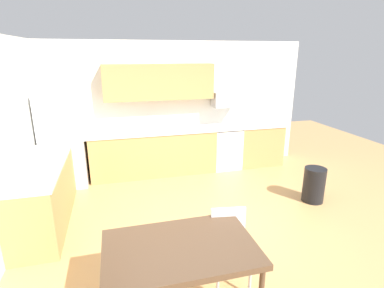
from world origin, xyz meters
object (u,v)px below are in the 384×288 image
Objects in this scene: oven_range at (225,147)px; trash_bin at (314,185)px; refrigerator at (63,140)px; chair_near_table at (230,242)px; microwave at (225,99)px; dining_table at (180,252)px.

trash_bin is (0.89, -1.92, -0.16)m from oven_range.
oven_range is at bearing 1.40° from refrigerator.
refrigerator reaches higher than chair_near_table.
microwave is (3.28, 0.18, 0.61)m from refrigerator.
oven_range is (3.28, 0.08, -0.44)m from refrigerator.
microwave is at bearing 3.14° from refrigerator.
oven_range is at bearing 63.15° from dining_table.
chair_near_table is (2.06, -3.25, -0.39)m from refrigerator.
refrigerator is 3.82m from dining_table.
microwave reaches higher than trash_bin.
oven_range is 1.52× the size of trash_bin.
dining_table is (-1.83, -3.61, 0.24)m from oven_range.
oven_range is 0.65× the size of dining_table.
refrigerator is at bearing -178.60° from oven_range.
dining_table reaches higher than trash_bin.
trash_bin is at bearing 31.88° from dining_table.
dining_table is 1.65× the size of chair_near_table.
microwave is at bearing 70.44° from chair_near_table.
oven_range reaches higher than chair_near_table.
trash_bin is (2.11, 1.41, -0.20)m from chair_near_table.
chair_near_table is (-1.22, -3.43, -1.00)m from microwave.
chair_near_table is 2.54m from trash_bin.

